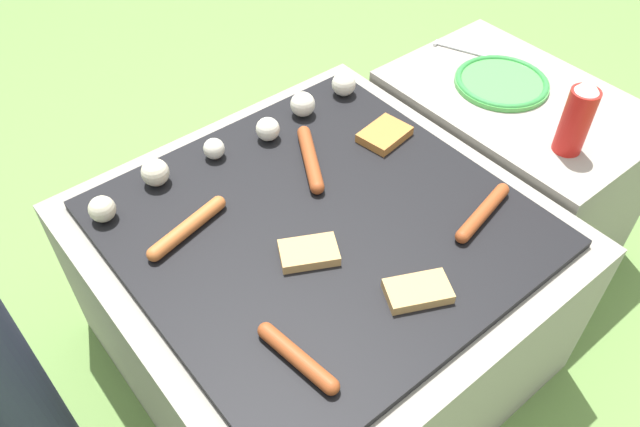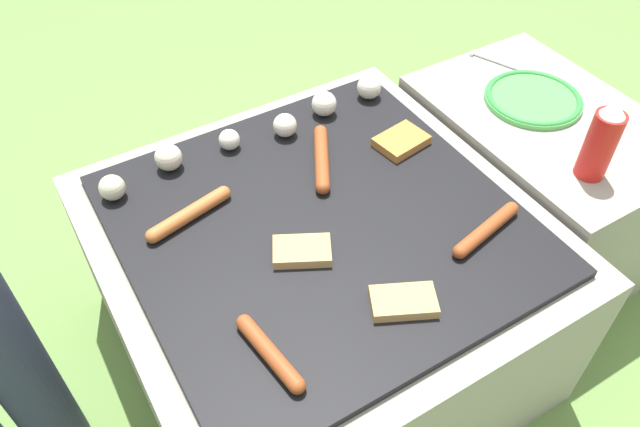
% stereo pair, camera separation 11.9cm
% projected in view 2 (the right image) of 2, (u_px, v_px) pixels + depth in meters
% --- Properties ---
extents(ground_plane, '(14.00, 14.00, 0.00)m').
position_uv_depth(ground_plane, '(320.00, 345.00, 1.53)').
color(ground_plane, '#608442').
extents(grill, '(0.83, 0.83, 0.44)m').
position_uv_depth(grill, '(320.00, 290.00, 1.37)').
color(grill, gray).
rests_on(grill, ground_plane).
extents(side_ledge, '(0.42, 0.62, 0.44)m').
position_uv_depth(side_ledge, '(529.00, 184.00, 1.60)').
color(side_ledge, gray).
rests_on(side_ledge, ground_plane).
extents(sausage_front_center, '(0.05, 0.17, 0.03)m').
position_uv_depth(sausage_front_center, '(270.00, 353.00, 0.99)').
color(sausage_front_center, '#93421E').
rests_on(sausage_front_center, grill).
extents(sausage_mid_right, '(0.18, 0.06, 0.03)m').
position_uv_depth(sausage_mid_right, '(486.00, 229.00, 1.17)').
color(sausage_mid_right, '#93421E').
rests_on(sausage_mid_right, grill).
extents(sausage_front_left, '(0.19, 0.07, 0.03)m').
position_uv_depth(sausage_front_left, '(189.00, 214.00, 1.20)').
color(sausage_front_left, '#B7602D').
rests_on(sausage_front_left, grill).
extents(sausage_mid_left, '(0.12, 0.18, 0.03)m').
position_uv_depth(sausage_mid_left, '(322.00, 158.00, 1.32)').
color(sausage_mid_left, '#93421E').
rests_on(sausage_mid_left, grill).
extents(bread_slice_right, '(0.12, 0.10, 0.02)m').
position_uv_depth(bread_slice_right, '(401.00, 141.00, 1.36)').
color(bread_slice_right, '#B27033').
rests_on(bread_slice_right, grill).
extents(bread_slice_center, '(0.13, 0.11, 0.02)m').
position_uv_depth(bread_slice_center, '(302.00, 251.00, 1.14)').
color(bread_slice_center, tan).
rests_on(bread_slice_center, grill).
extents(bread_slice_left, '(0.13, 0.11, 0.02)m').
position_uv_depth(bread_slice_left, '(403.00, 302.00, 1.06)').
color(bread_slice_left, tan).
rests_on(bread_slice_left, grill).
extents(mushroom_row, '(0.69, 0.08, 0.06)m').
position_uv_depth(mushroom_row, '(260.00, 129.00, 1.37)').
color(mushroom_row, beige).
rests_on(mushroom_row, grill).
extents(plate_colorful, '(0.23, 0.23, 0.02)m').
position_uv_depth(plate_colorful, '(533.00, 98.00, 1.48)').
color(plate_colorful, '#4CB24C').
rests_on(plate_colorful, side_ledge).
extents(condiment_bottle, '(0.06, 0.06, 0.18)m').
position_uv_depth(condiment_bottle, '(601.00, 141.00, 1.24)').
color(condiment_bottle, red).
rests_on(condiment_bottle, side_ledge).
extents(fork_utensil, '(0.08, 0.17, 0.01)m').
position_uv_depth(fork_utensil, '(498.00, 62.00, 1.59)').
color(fork_utensil, silver).
rests_on(fork_utensil, side_ledge).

